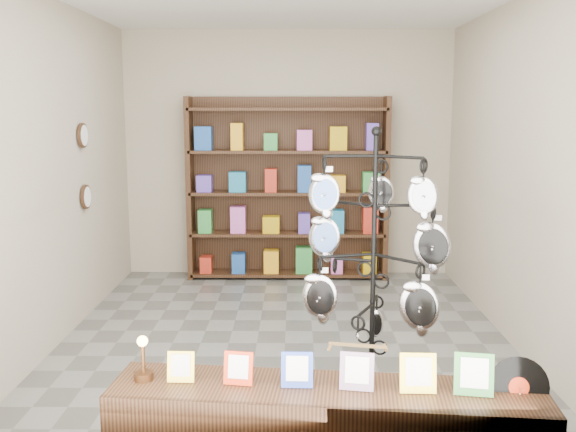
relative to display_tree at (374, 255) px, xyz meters
name	(u,v)px	position (x,y,z in m)	size (l,w,h in m)	color
ground	(285,343)	(-0.59, 1.39, -1.13)	(5.00, 5.00, 0.00)	slate
room_envelope	(285,133)	(-0.59, 1.39, 0.72)	(5.00, 5.00, 5.00)	#AD9E8C
display_tree	(374,255)	(0.00, 0.00, 0.00)	(1.03, 1.00, 1.95)	black
back_shelving	(288,194)	(-0.59, 3.68, -0.10)	(2.42, 0.36, 2.20)	black
wall_clocks	(84,166)	(-2.56, 2.19, 0.37)	(0.03, 0.24, 0.84)	black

